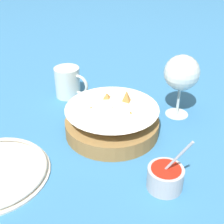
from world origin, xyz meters
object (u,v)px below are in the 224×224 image
wine_glass (182,74)px  beer_mug (68,83)px  sauce_cup (165,177)px  food_basket (112,121)px

wine_glass → beer_mug: 0.32m
sauce_cup → beer_mug: (-0.38, 0.20, 0.02)m
food_basket → sauce_cup: bearing=-31.0°
food_basket → sauce_cup: size_ratio=1.81×
sauce_cup → beer_mug: 0.43m
food_basket → wine_glass: wine_glass is taller
sauce_cup → beer_mug: sauce_cup is taller
food_basket → sauce_cup: sauce_cup is taller
food_basket → beer_mug: 0.22m
beer_mug → sauce_cup: bearing=-28.0°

